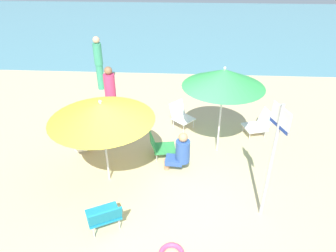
{
  "coord_description": "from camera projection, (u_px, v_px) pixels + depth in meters",
  "views": [
    {
      "loc": [
        0.56,
        -4.58,
        4.25
      ],
      "look_at": [
        0.19,
        1.39,
        0.7
      ],
      "focal_mm": 33.12,
      "sensor_mm": 36.0,
      "label": 1
    }
  ],
  "objects": [
    {
      "name": "beach_chair_a",
      "position": [
        181.0,
        114.0,
        8.13
      ],
      "size": [
        0.73,
        0.72,
        0.68
      ],
      "rotation": [
        0.0,
        0.0,
        -0.75
      ],
      "color": "white",
      "rests_on": "ground_plane"
    },
    {
      "name": "person_c",
      "position": [
        111.0,
        98.0,
        7.78
      ],
      "size": [
        0.28,
        0.28,
        1.71
      ],
      "rotation": [
        0.0,
        0.0,
        1.69
      ],
      "color": "#DB3866",
      "rests_on": "ground_plane"
    },
    {
      "name": "umbrella_green",
      "position": [
        224.0,
        78.0,
        6.43
      ],
      "size": [
        1.75,
        1.75,
        2.08
      ],
      "color": "silver",
      "rests_on": "ground_plane"
    },
    {
      "name": "beach_chair_d",
      "position": [
        104.0,
        216.0,
        5.15
      ],
      "size": [
        0.73,
        0.72,
        0.61
      ],
      "rotation": [
        0.0,
        0.0,
        2.04
      ],
      "color": "teal",
      "rests_on": "ground_plane"
    },
    {
      "name": "person_b",
      "position": [
        80.0,
        139.0,
        6.98
      ],
      "size": [
        0.37,
        0.53,
        0.91
      ],
      "rotation": [
        0.0,
        0.0,
        1.34
      ],
      "color": "silver",
      "rests_on": "ground_plane"
    },
    {
      "name": "ground_plane",
      "position": [
        154.0,
        192.0,
        6.13
      ],
      "size": [
        40.0,
        40.0,
        0.0
      ],
      "primitive_type": "plane",
      "color": "#D3BC8C"
    },
    {
      "name": "beach_chair_c",
      "position": [
        259.0,
        123.0,
        7.83
      ],
      "size": [
        0.73,
        0.66,
        0.65
      ],
      "rotation": [
        0.0,
        0.0,
        -2.87
      ],
      "color": "white",
      "rests_on": "ground_plane"
    },
    {
      "name": "umbrella_yellow",
      "position": [
        101.0,
        111.0,
        5.64
      ],
      "size": [
        1.98,
        1.98,
        1.83
      ],
      "color": "silver",
      "rests_on": "ground_plane"
    },
    {
      "name": "warning_sign",
      "position": [
        274.0,
        149.0,
        4.92
      ],
      "size": [
        0.17,
        0.46,
        2.22
      ],
      "rotation": [
        0.0,
        0.0,
        0.31
      ],
      "color": "#ADADB2",
      "rests_on": "ground_plane"
    },
    {
      "name": "person_d",
      "position": [
        99.0,
        63.0,
        9.99
      ],
      "size": [
        0.27,
        0.27,
        1.76
      ],
      "rotation": [
        0.0,
        0.0,
        4.68
      ],
      "color": "#389970",
      "rests_on": "ground_plane"
    },
    {
      "name": "person_a",
      "position": [
        180.0,
        152.0,
        6.47
      ],
      "size": [
        0.55,
        0.33,
        0.94
      ],
      "rotation": [
        0.0,
        0.0,
        3.07
      ],
      "color": "#2D519E",
      "rests_on": "ground_plane"
    },
    {
      "name": "beach_chair_b",
      "position": [
        160.0,
        146.0,
        7.0
      ],
      "size": [
        0.64,
        0.56,
        0.57
      ],
      "rotation": [
        0.0,
        0.0,
        0.17
      ],
      "color": "#33934C",
      "rests_on": "ground_plane"
    },
    {
      "name": "sea_water",
      "position": [
        178.0,
        25.0,
        18.51
      ],
      "size": [
        40.0,
        16.0,
        0.01
      ],
      "primitive_type": "cube",
      "color": "#5693A3",
      "rests_on": "ground_plane"
    }
  ]
}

